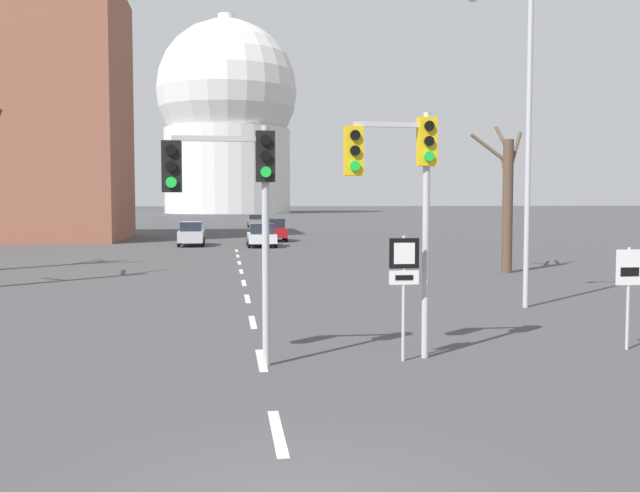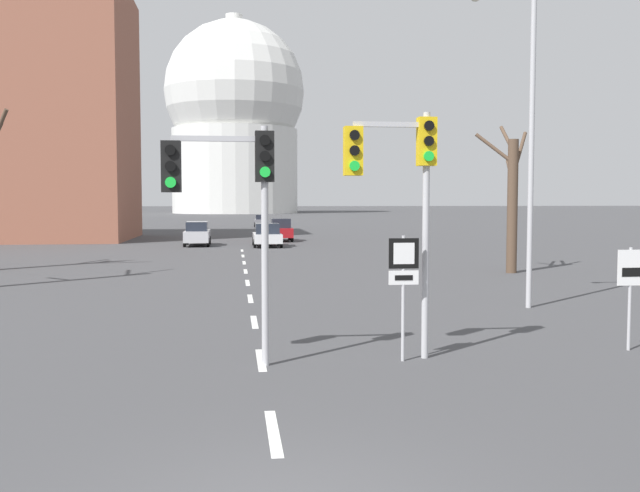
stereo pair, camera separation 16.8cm
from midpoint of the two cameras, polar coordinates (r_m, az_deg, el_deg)
lane_stripe_0 at (r=10.16m, az=-3.26°, el=-14.65°), size 0.16×2.00×0.01m
lane_stripe_1 at (r=14.49m, az=-4.42°, el=-9.06°), size 0.16×2.00×0.01m
lane_stripe_2 at (r=18.91m, az=-5.02°, el=-6.07°), size 0.16×2.00×0.01m
lane_stripe_3 at (r=23.35m, az=-5.39°, el=-4.21°), size 0.16×2.00×0.01m
lane_stripe_4 at (r=27.82m, az=-5.64°, el=-2.94°), size 0.16×2.00×0.01m
lane_stripe_5 at (r=32.29m, az=-5.82°, el=-2.03°), size 0.16×2.00×0.01m
lane_stripe_6 at (r=36.77m, az=-5.96°, el=-1.34°), size 0.16×2.00×0.01m
lane_stripe_7 at (r=41.25m, az=-6.07°, el=-0.80°), size 0.16×2.00×0.01m
lane_stripe_8 at (r=45.74m, az=-6.15°, el=-0.36°), size 0.16×2.00×0.01m
traffic_signal_near_right at (r=14.33m, az=6.84°, el=5.83°), size 1.84×0.34×4.95m
traffic_signal_centre_tall at (r=13.63m, az=-6.73°, el=4.87°), size 2.11×0.34×4.61m
route_sign_post at (r=14.18m, az=7.04°, el=-2.39°), size 0.60×0.08×2.50m
speed_limit_sign at (r=16.53m, az=23.86°, el=-2.59°), size 0.60×0.08×2.20m
street_lamp_right at (r=22.01m, az=16.02°, el=9.77°), size 2.03×0.36×9.27m
sedan_near_left at (r=85.48m, az=-4.63°, el=2.02°), size 1.77×3.93×1.51m
sedan_near_right at (r=56.11m, az=-3.09°, el=1.30°), size 1.79×4.26×1.78m
sedan_mid_centre at (r=51.01m, az=-9.70°, el=0.97°), size 1.78×4.44×1.71m
sedan_far_left at (r=49.47m, az=-4.15°, el=0.88°), size 1.97×4.47×1.62m
bare_tree_right_near at (r=32.59m, az=15.23°, el=3.71°), size 2.61×2.51×6.62m
capitol_dome at (r=184.33m, az=-6.80°, el=10.19°), size 35.23×35.23×49.77m
apartment_block_left at (r=63.48m, az=-23.10°, el=9.76°), size 18.00×14.00×20.52m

